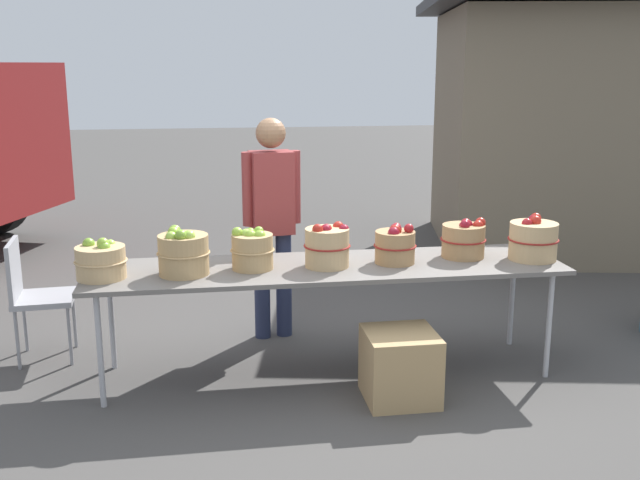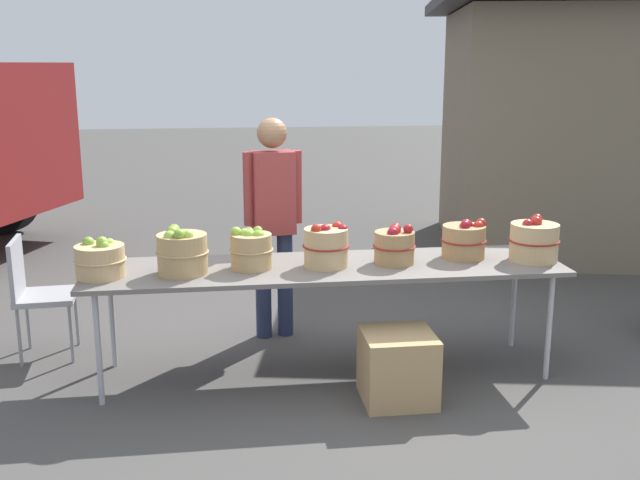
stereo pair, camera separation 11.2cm
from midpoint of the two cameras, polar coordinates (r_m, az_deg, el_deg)
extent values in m
plane|color=#474442|center=(5.11, -0.10, -10.10)|extent=(40.00, 40.00, 0.00)
cube|color=slate|center=(4.86, -0.11, -2.13)|extent=(3.10, 0.76, 0.03)
cylinder|color=#B2B2B7|center=(4.69, -17.21, -8.15)|extent=(0.04, 0.04, 0.72)
cylinder|color=#B2B2B7|center=(5.12, 16.57, -6.31)|extent=(0.04, 0.04, 0.72)
cylinder|color=#B2B2B7|center=(5.25, -16.32, -5.77)|extent=(0.04, 0.04, 0.72)
cylinder|color=#B2B2B7|center=(5.63, 13.98, -4.33)|extent=(0.04, 0.04, 0.72)
cylinder|color=tan|center=(4.75, -17.13, -1.66)|extent=(0.30, 0.30, 0.20)
torus|color=tan|center=(4.75, -17.14, -1.54)|extent=(0.32, 0.32, 0.01)
sphere|color=#9EC647|center=(4.80, -16.46, -0.36)|extent=(0.07, 0.07, 0.07)
sphere|color=#7AA833|center=(4.70, -16.90, -0.57)|extent=(0.08, 0.08, 0.08)
sphere|color=#7AA833|center=(4.79, -17.98, -0.29)|extent=(0.08, 0.08, 0.08)
sphere|color=#8CB738|center=(4.71, -17.00, -0.27)|extent=(0.07, 0.07, 0.07)
cylinder|color=tan|center=(4.71, -11.10, -1.12)|extent=(0.31, 0.31, 0.25)
torus|color=tan|center=(4.71, -11.11, -0.97)|extent=(0.33, 0.33, 0.01)
sphere|color=#9EC647|center=(4.62, -12.04, 0.22)|extent=(0.07, 0.07, 0.07)
sphere|color=#8CB738|center=(4.68, -11.86, 0.55)|extent=(0.07, 0.07, 0.07)
sphere|color=#7AA833|center=(4.78, -11.75, 0.69)|extent=(0.08, 0.08, 0.08)
sphere|color=#7AA833|center=(4.59, -11.33, 0.34)|extent=(0.07, 0.07, 0.07)
sphere|color=#8CB738|center=(4.69, -11.84, 0.40)|extent=(0.08, 0.08, 0.08)
sphere|color=#9EC647|center=(4.61, -10.71, 0.28)|extent=(0.08, 0.08, 0.08)
cylinder|color=tan|center=(4.77, -5.88, -0.90)|extent=(0.26, 0.26, 0.23)
torus|color=tan|center=(4.77, -5.88, -0.77)|extent=(0.28, 0.28, 0.01)
sphere|color=#9EC647|center=(4.75, -6.37, 0.43)|extent=(0.07, 0.07, 0.07)
sphere|color=#7AA833|center=(4.82, -5.39, 0.66)|extent=(0.07, 0.07, 0.07)
sphere|color=#8CB738|center=(4.75, -7.05, 0.57)|extent=(0.07, 0.07, 0.07)
sphere|color=#8CB738|center=(4.73, -6.05, 0.32)|extent=(0.08, 0.08, 0.08)
sphere|color=#8CB738|center=(4.72, -5.33, 0.29)|extent=(0.08, 0.08, 0.08)
sphere|color=#7AA833|center=(4.76, -6.06, 0.55)|extent=(0.07, 0.07, 0.07)
cylinder|color=tan|center=(4.80, -0.12, -0.59)|extent=(0.29, 0.29, 0.25)
torus|color=maroon|center=(4.80, -0.12, -0.44)|extent=(0.31, 0.31, 0.01)
sphere|color=#B22319|center=(4.85, 0.75, 1.01)|extent=(0.07, 0.07, 0.07)
sphere|color=maroon|center=(4.74, -0.23, 0.80)|extent=(0.07, 0.07, 0.07)
sphere|color=#B22319|center=(4.71, -0.86, 0.82)|extent=(0.07, 0.07, 0.07)
sphere|color=#B22319|center=(4.77, -0.15, 0.84)|extent=(0.07, 0.07, 0.07)
sphere|color=maroon|center=(4.79, 1.19, 0.79)|extent=(0.07, 0.07, 0.07)
cylinder|color=#A87F51|center=(4.91, 5.13, -0.55)|extent=(0.26, 0.26, 0.21)
torus|color=maroon|center=(4.91, 5.13, -0.43)|extent=(0.28, 0.28, 0.01)
sphere|color=#B22319|center=(4.86, 5.19, 0.71)|extent=(0.07, 0.07, 0.07)
sphere|color=maroon|center=(4.87, 6.19, 0.88)|extent=(0.06, 0.06, 0.06)
sphere|color=maroon|center=(4.83, 5.03, 0.55)|extent=(0.08, 0.08, 0.08)
sphere|color=#B22319|center=(4.99, 5.24, 0.97)|extent=(0.06, 0.06, 0.06)
sphere|color=#B22319|center=(4.86, 5.13, 0.73)|extent=(0.08, 0.08, 0.08)
sphere|color=maroon|center=(4.87, 5.19, 0.82)|extent=(0.08, 0.08, 0.08)
cylinder|color=#A87F51|center=(5.12, 10.33, -0.08)|extent=(0.29, 0.29, 0.22)
torus|color=maroon|center=(5.12, 10.33, 0.04)|extent=(0.31, 0.31, 0.01)
sphere|color=#B22319|center=(5.13, 11.61, 1.31)|extent=(0.07, 0.07, 0.07)
sphere|color=maroon|center=(5.10, 10.61, 1.13)|extent=(0.08, 0.08, 0.08)
sphere|color=maroon|center=(5.08, 10.37, 1.03)|extent=(0.07, 0.07, 0.07)
sphere|color=maroon|center=(5.07, 10.51, 1.25)|extent=(0.07, 0.07, 0.07)
sphere|color=#B22319|center=(5.10, 11.43, 1.09)|extent=(0.07, 0.07, 0.07)
sphere|color=maroon|center=(5.03, 10.46, 1.15)|extent=(0.07, 0.07, 0.07)
cylinder|color=tan|center=(5.16, 15.46, -0.08)|extent=(0.32, 0.32, 0.25)
torus|color=maroon|center=(5.16, 15.47, 0.05)|extent=(0.34, 0.34, 0.01)
sphere|color=#B22319|center=(5.22, 15.65, 1.63)|extent=(0.07, 0.07, 0.07)
sphere|color=#B22319|center=(5.13, 15.49, 1.36)|extent=(0.07, 0.07, 0.07)
sphere|color=maroon|center=(5.14, 15.52, 1.28)|extent=(0.08, 0.08, 0.08)
sphere|color=maroon|center=(5.15, 15.47, 1.44)|extent=(0.08, 0.08, 0.08)
sphere|color=maroon|center=(5.10, 15.01, 1.23)|extent=(0.07, 0.07, 0.07)
sphere|color=#B22319|center=(5.13, 15.61, 1.40)|extent=(0.08, 0.08, 0.08)
cylinder|color=#262D4C|center=(5.65, -3.36, -3.40)|extent=(0.12, 0.12, 0.81)
cylinder|color=#262D4C|center=(5.62, -5.04, -3.54)|extent=(0.12, 0.12, 0.81)
cube|color=maroon|center=(5.47, -4.32, 3.65)|extent=(0.33, 0.26, 0.61)
sphere|color=#936B4C|center=(5.42, -4.40, 8.19)|extent=(0.22, 0.22, 0.22)
cylinder|color=maroon|center=(5.51, -2.53, 4.09)|extent=(0.08, 0.08, 0.54)
cylinder|color=maroon|center=(5.43, -6.16, 3.90)|extent=(0.08, 0.08, 0.54)
cube|color=black|center=(8.41, -22.92, 9.17)|extent=(0.62, 1.68, 0.80)
cube|color=#726651|center=(8.84, 19.04, 7.89)|extent=(3.41, 2.94, 2.60)
cube|color=#262628|center=(8.84, 19.74, 16.81)|extent=(4.00, 3.53, 0.12)
cube|color=#99999E|center=(5.56, -20.97, -4.22)|extent=(0.43, 0.43, 0.04)
cube|color=#99999E|center=(5.53, -23.01, -2.12)|extent=(0.06, 0.40, 0.40)
cylinder|color=gray|center=(5.44, -19.22, -6.98)|extent=(0.02, 0.02, 0.42)
cylinder|color=gray|center=(5.76, -18.88, -5.83)|extent=(0.02, 0.02, 0.42)
cylinder|color=gray|center=(5.50, -22.77, -7.10)|extent=(0.02, 0.02, 0.42)
cylinder|color=gray|center=(5.81, -22.23, -5.96)|extent=(0.02, 0.02, 0.42)
cube|color=tan|center=(4.66, 5.48, -9.61)|extent=(0.44, 0.44, 0.44)
camera|label=1|loc=(0.06, -90.63, -0.15)|focal=41.67mm
camera|label=2|loc=(0.06, 89.37, 0.15)|focal=41.67mm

